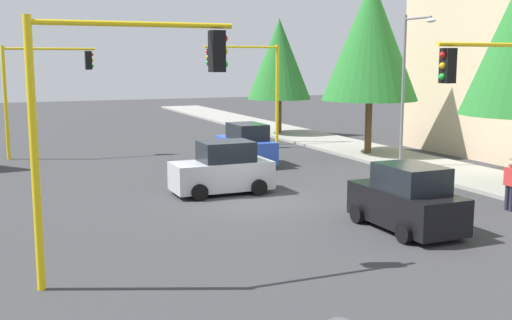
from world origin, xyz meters
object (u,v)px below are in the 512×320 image
(traffic_signal_near_left, at_px, (510,96))
(traffic_signal_far_right, at_px, (42,79))
(car_blue, at_px, (246,145))
(car_black, at_px, (407,200))
(traffic_signal_near_right, at_px, (116,97))
(street_lamp_curbside, at_px, (409,74))
(tree_roadside_mid, at_px, (371,40))
(car_silver, at_px, (223,170))
(pedestrian_crossing, at_px, (510,184))
(tree_roadside_far, at_px, (279,59))
(traffic_signal_far_left, at_px, (249,75))

(traffic_signal_near_left, relative_size, traffic_signal_far_right, 0.98)
(traffic_signal_near_left, distance_m, car_blue, 14.57)
(car_black, bearing_deg, car_blue, 179.17)
(traffic_signal_near_right, height_order, car_blue, traffic_signal_near_right)
(street_lamp_curbside, bearing_deg, tree_roadside_mid, 169.67)
(car_silver, relative_size, pedestrian_crossing, 2.20)
(tree_roadside_far, bearing_deg, traffic_signal_near_right, -32.41)
(car_black, bearing_deg, car_silver, -155.48)
(tree_roadside_mid, relative_size, car_black, 2.36)
(traffic_signal_near_right, bearing_deg, traffic_signal_far_left, 150.18)
(traffic_signal_far_left, relative_size, car_blue, 1.45)
(tree_roadside_mid, xyz_separation_m, car_black, (13.05, -7.12, -5.11))
(tree_roadside_far, bearing_deg, traffic_signal_far_right, -75.26)
(traffic_signal_near_left, relative_size, street_lamp_curbside, 0.80)
(traffic_signal_far_right, bearing_deg, street_lamp_curbside, 55.11)
(traffic_signal_near_right, distance_m, traffic_signal_far_right, 20.00)
(traffic_signal_far_right, xyz_separation_m, car_black, (19.05, 8.58, -3.13))
(car_silver, distance_m, pedestrian_crossing, 10.14)
(car_black, xyz_separation_m, car_blue, (-13.05, 0.19, 0.00))
(traffic_signal_far_left, distance_m, pedestrian_crossing, 18.76)
(traffic_signal_far_left, bearing_deg, traffic_signal_far_right, -90.00)
(traffic_signal_far_left, distance_m, car_black, 19.53)
(tree_roadside_mid, distance_m, car_silver, 13.00)
(street_lamp_curbside, distance_m, pedestrian_crossing, 8.86)
(car_silver, bearing_deg, traffic_signal_near_right, -34.01)
(traffic_signal_far_right, distance_m, tree_roadside_far, 15.75)
(traffic_signal_near_left, distance_m, tree_roadside_far, 24.33)
(traffic_signal_near_left, xyz_separation_m, street_lamp_curbside, (-9.61, 3.52, 0.40))
(traffic_signal_far_right, relative_size, car_silver, 1.53)
(traffic_signal_far_left, distance_m, car_blue, 7.32)
(traffic_signal_near_left, bearing_deg, car_black, -108.79)
(traffic_signal_far_right, distance_m, street_lamp_curbside, 18.17)
(traffic_signal_near_left, height_order, pedestrian_crossing, traffic_signal_near_left)
(street_lamp_curbside, bearing_deg, traffic_signal_far_left, -161.52)
(traffic_signal_near_right, relative_size, traffic_signal_far_left, 1.01)
(traffic_signal_near_left, xyz_separation_m, tree_roadside_far, (-24.00, 3.82, 1.09))
(traffic_signal_near_left, height_order, street_lamp_curbside, street_lamp_curbside)
(traffic_signal_far_left, xyz_separation_m, tree_roadside_far, (-4.00, 3.77, 0.89))
(traffic_signal_near_right, relative_size, traffic_signal_near_left, 1.06)
(traffic_signal_far_right, distance_m, car_black, 21.12)
(car_silver, bearing_deg, street_lamp_curbside, 99.59)
(traffic_signal_near_left, relative_size, traffic_signal_far_left, 0.95)
(tree_roadside_far, bearing_deg, traffic_signal_far_left, -43.32)
(traffic_signal_near_right, relative_size, traffic_signal_far_right, 1.04)
(tree_roadside_mid, bearing_deg, traffic_signal_near_right, -48.34)
(traffic_signal_far_left, height_order, tree_roadside_far, tree_roadside_far)
(pedestrian_crossing, bearing_deg, street_lamp_curbside, 168.22)
(traffic_signal_far_right, bearing_deg, traffic_signal_far_left, 90.00)
(pedestrian_crossing, bearing_deg, traffic_signal_near_left, -48.96)
(car_blue, bearing_deg, car_silver, -29.56)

